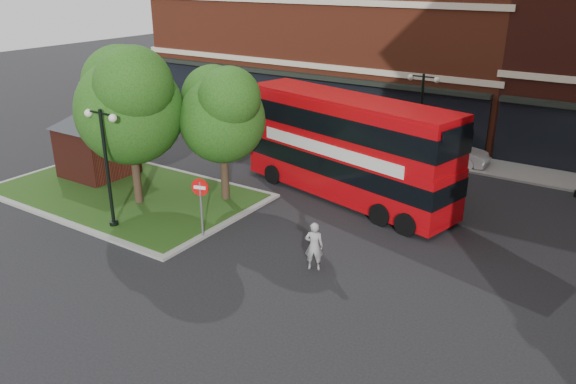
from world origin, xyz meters
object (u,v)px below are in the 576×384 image
Objects in this scene: car_silver at (380,141)px; woman at (314,246)px; bus at (347,141)px; car_white at (450,152)px.

woman is at bearing -159.52° from car_silver.
bus reaches higher than woman.
bus is 2.77× the size of car_white.
bus reaches higher than car_white.
car_white is at bearing 85.64° from bus.
car_white is (0.22, 14.18, -0.24)m from woman.
woman is at bearing 177.65° from car_white.
woman reaches higher than car_silver.
car_silver is 0.90× the size of car_white.
woman reaches higher than car_white.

